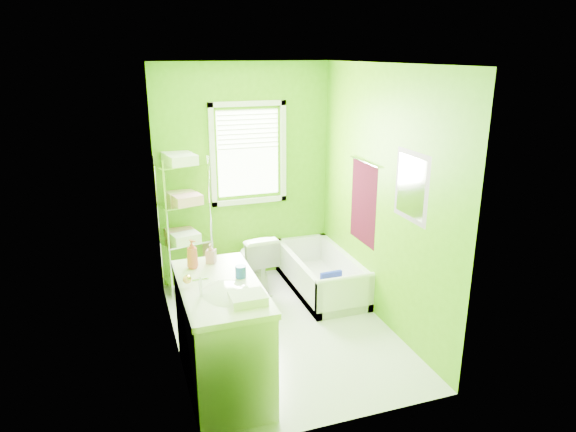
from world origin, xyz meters
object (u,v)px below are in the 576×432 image
object	(u,v)px
vanity	(222,333)
wire_shelf_unit	(184,208)
bathtub	(322,279)
toilet	(256,260)

from	to	relation	value
vanity	wire_shelf_unit	distance (m)	2.03
vanity	wire_shelf_unit	world-z (taller)	wire_shelf_unit
wire_shelf_unit	bathtub	bearing A→B (deg)	-21.43
toilet	vanity	bearing A→B (deg)	64.85
bathtub	toilet	bearing A→B (deg)	155.84
bathtub	vanity	distance (m)	2.05
bathtub	wire_shelf_unit	xyz separation A→B (m)	(-1.47, 0.58, 0.85)
toilet	wire_shelf_unit	xyz separation A→B (m)	(-0.76, 0.26, 0.64)
bathtub	toilet	xyz separation A→B (m)	(-0.72, 0.32, 0.21)
toilet	vanity	size ratio (longest dim) A/B	0.57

